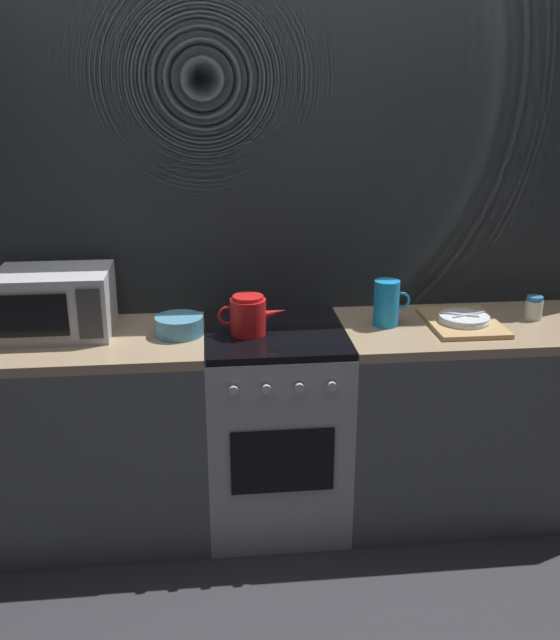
{
  "coord_description": "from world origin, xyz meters",
  "views": [
    {
      "loc": [
        -0.27,
        -2.78,
        1.91
      ],
      "look_at": [
        0.02,
        0.0,
        0.95
      ],
      "focal_mm": 39.38,
      "sensor_mm": 36.0,
      "label": 1
    }
  ],
  "objects_px": {
    "pitcher": "(387,303)",
    "spice_jar": "(534,308)",
    "microwave": "(55,302)",
    "dish_pile": "(463,321)",
    "stove_unit": "(275,427)",
    "mixing_bowl": "(179,326)",
    "kettle": "(248,315)"
  },
  "relations": [
    {
      "from": "stove_unit",
      "to": "dish_pile",
      "type": "height_order",
      "value": "dish_pile"
    },
    {
      "from": "stove_unit",
      "to": "pitcher",
      "type": "distance_m",
      "value": 0.74
    },
    {
      "from": "stove_unit",
      "to": "pitcher",
      "type": "bearing_deg",
      "value": 3.77
    },
    {
      "from": "dish_pile",
      "to": "spice_jar",
      "type": "xyz_separation_m",
      "value": [
        0.34,
        0.05,
        0.03
      ]
    },
    {
      "from": "microwave",
      "to": "mixing_bowl",
      "type": "relative_size",
      "value": 2.3
    },
    {
      "from": "stove_unit",
      "to": "spice_jar",
      "type": "xyz_separation_m",
      "value": [
        1.16,
        0.04,
        0.5
      ]
    },
    {
      "from": "mixing_bowl",
      "to": "spice_jar",
      "type": "distance_m",
      "value": 1.56
    },
    {
      "from": "microwave",
      "to": "kettle",
      "type": "relative_size",
      "value": 1.62
    },
    {
      "from": "pitcher",
      "to": "microwave",
      "type": "bearing_deg",
      "value": 178.19
    },
    {
      "from": "stove_unit",
      "to": "microwave",
      "type": "xyz_separation_m",
      "value": [
        -0.91,
        0.08,
        0.59
      ]
    },
    {
      "from": "microwave",
      "to": "spice_jar",
      "type": "xyz_separation_m",
      "value": [
        2.07,
        -0.03,
        -0.08
      ]
    },
    {
      "from": "microwave",
      "to": "stove_unit",
      "type": "bearing_deg",
      "value": -4.78
    },
    {
      "from": "mixing_bowl",
      "to": "spice_jar",
      "type": "relative_size",
      "value": 1.9
    },
    {
      "from": "stove_unit",
      "to": "spice_jar",
      "type": "relative_size",
      "value": 8.57
    },
    {
      "from": "microwave",
      "to": "spice_jar",
      "type": "height_order",
      "value": "microwave"
    },
    {
      "from": "pitcher",
      "to": "stove_unit",
      "type": "bearing_deg",
      "value": -176.23
    },
    {
      "from": "microwave",
      "to": "dish_pile",
      "type": "bearing_deg",
      "value": -2.63
    },
    {
      "from": "stove_unit",
      "to": "mixing_bowl",
      "type": "height_order",
      "value": "mixing_bowl"
    },
    {
      "from": "mixing_bowl",
      "to": "pitcher",
      "type": "distance_m",
      "value": 0.89
    },
    {
      "from": "stove_unit",
      "to": "kettle",
      "type": "xyz_separation_m",
      "value": [
        -0.11,
        -0.01,
        0.53
      ]
    },
    {
      "from": "kettle",
      "to": "mixing_bowl",
      "type": "distance_m",
      "value": 0.29
    },
    {
      "from": "pitcher",
      "to": "dish_pile",
      "type": "bearing_deg",
      "value": -6.1
    },
    {
      "from": "microwave",
      "to": "pitcher",
      "type": "xyz_separation_m",
      "value": [
        1.4,
        -0.04,
        -0.03
      ]
    },
    {
      "from": "pitcher",
      "to": "spice_jar",
      "type": "distance_m",
      "value": 0.67
    },
    {
      "from": "microwave",
      "to": "mixing_bowl",
      "type": "height_order",
      "value": "microwave"
    },
    {
      "from": "microwave",
      "to": "pitcher",
      "type": "bearing_deg",
      "value": -1.81
    },
    {
      "from": "dish_pile",
      "to": "microwave",
      "type": "bearing_deg",
      "value": 177.37
    },
    {
      "from": "pitcher",
      "to": "dish_pile",
      "type": "xyz_separation_m",
      "value": [
        0.33,
        -0.04,
        -0.08
      ]
    },
    {
      "from": "kettle",
      "to": "stove_unit",
      "type": "bearing_deg",
      "value": 7.56
    },
    {
      "from": "mixing_bowl",
      "to": "spice_jar",
      "type": "height_order",
      "value": "spice_jar"
    },
    {
      "from": "spice_jar",
      "to": "stove_unit",
      "type": "bearing_deg",
      "value": -177.83
    },
    {
      "from": "pitcher",
      "to": "dish_pile",
      "type": "relative_size",
      "value": 0.5
    }
  ]
}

